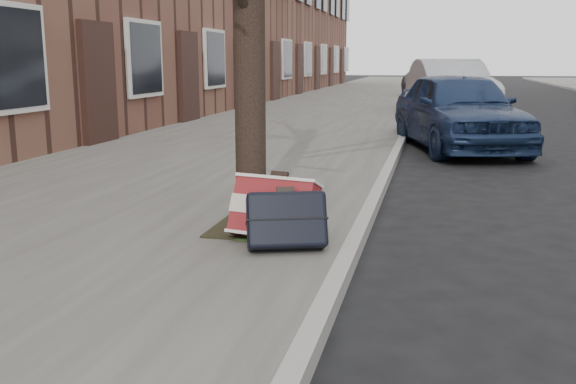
% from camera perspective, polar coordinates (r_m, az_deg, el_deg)
% --- Properties ---
extents(ground, '(120.00, 120.00, 0.00)m').
position_cam_1_polar(ground, '(4.10, 21.84, -10.40)').
color(ground, black).
rests_on(ground, ground).
extents(near_sidewalk, '(5.00, 70.00, 0.12)m').
position_cam_1_polar(near_sidewalk, '(19.06, 3.85, 7.38)').
color(near_sidewalk, slate).
rests_on(near_sidewalk, ground).
extents(dirt_patch, '(0.85, 0.85, 0.02)m').
position_cam_1_polar(dirt_patch, '(5.31, -1.93, -3.10)').
color(dirt_patch, black).
rests_on(dirt_patch, near_sidewalk).
extents(suitcase_red, '(0.71, 0.49, 0.50)m').
position_cam_1_polar(suitcase_red, '(4.87, -1.25, -1.53)').
color(suitcase_red, maroon).
rests_on(suitcase_red, near_sidewalk).
extents(suitcase_navy, '(0.66, 0.51, 0.45)m').
position_cam_1_polar(suitcase_navy, '(4.64, -0.14, -2.49)').
color(suitcase_navy, black).
rests_on(suitcase_navy, near_sidewalk).
extents(car_near_front, '(2.54, 4.14, 1.32)m').
position_cam_1_polar(car_near_front, '(11.12, 14.93, 7.04)').
color(car_near_front, '#19294A').
rests_on(car_near_front, ground).
extents(car_near_mid, '(2.52, 4.79, 1.50)m').
position_cam_1_polar(car_near_mid, '(17.58, 14.16, 8.95)').
color(car_near_mid, '#AEB1B7').
rests_on(car_near_mid, ground).
extents(car_near_back, '(3.85, 5.79, 1.48)m').
position_cam_1_polar(car_near_back, '(26.75, 13.95, 9.75)').
color(car_near_back, '#333337').
rests_on(car_near_back, ground).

